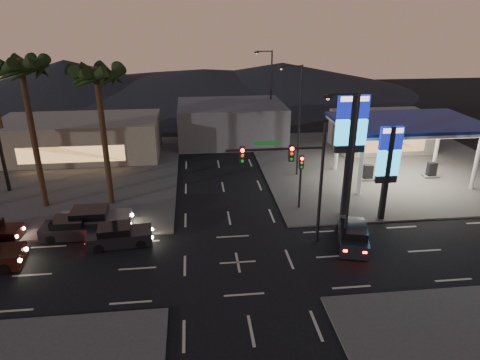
{
  "coord_description": "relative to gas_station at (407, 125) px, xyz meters",
  "views": [
    {
      "loc": [
        -2.36,
        -22.17,
        14.28
      ],
      "look_at": [
        0.81,
        5.97,
        3.0
      ],
      "focal_mm": 32.0,
      "sensor_mm": 36.0,
      "label": 1
    }
  ],
  "objects": [
    {
      "name": "hill_right",
      "position": [
        -1.0,
        48.0,
        -2.58
      ],
      "size": [
        50.0,
        50.0,
        5.0
      ],
      "primitive_type": "cone",
      "color": "black",
      "rests_on": "ground"
    },
    {
      "name": "ground",
      "position": [
        -16.0,
        -12.0,
        -5.08
      ],
      "size": [
        140.0,
        140.0,
        0.0
      ],
      "primitive_type": "plane",
      "color": "black",
      "rests_on": "ground"
    },
    {
      "name": "car_lane_b_mid",
      "position": [
        -26.68,
        -7.61,
        -4.44
      ],
      "size": [
        4.31,
        1.9,
        1.39
      ],
      "color": "black",
      "rests_on": "ground"
    },
    {
      "name": "pedestal_signal",
      "position": [
        -10.5,
        -5.02,
        -2.16
      ],
      "size": [
        0.32,
        0.39,
        4.3
      ],
      "color": "black",
      "rests_on": "ground"
    },
    {
      "name": "gas_station",
      "position": [
        0.0,
        0.0,
        0.0
      ],
      "size": [
        12.2,
        8.2,
        5.47
      ],
      "color": "silver",
      "rests_on": "ground"
    },
    {
      "name": "building_far_west",
      "position": [
        -30.0,
        10.0,
        -3.08
      ],
      "size": [
        16.0,
        8.0,
        4.0
      ],
      "primitive_type": "cube",
      "color": "#726B5B",
      "rests_on": "ground"
    },
    {
      "name": "building_far_mid",
      "position": [
        -14.0,
        14.0,
        -2.88
      ],
      "size": [
        12.0,
        9.0,
        4.4
      ],
      "primitive_type": "cube",
      "color": "#4C4C51",
      "rests_on": "ground"
    },
    {
      "name": "pylon_sign_short",
      "position": [
        -5.0,
        -7.5,
        -0.42
      ],
      "size": [
        1.6,
        0.35,
        7.0
      ],
      "color": "black",
      "rests_on": "ground"
    },
    {
      "name": "pylon_sign_tall",
      "position": [
        -7.5,
        -6.5,
        1.31
      ],
      "size": [
        2.2,
        0.35,
        9.0
      ],
      "color": "black",
      "rests_on": "ground"
    },
    {
      "name": "convenience_store",
      "position": [
        2.0,
        9.0,
        -3.08
      ],
      "size": [
        10.0,
        6.0,
        4.0
      ],
      "primitive_type": "cube",
      "color": "#726B5B",
      "rests_on": "ground"
    },
    {
      "name": "suv_station",
      "position": [
        -8.35,
        -10.7,
        -4.42
      ],
      "size": [
        2.89,
        4.57,
        1.42
      ],
      "color": "black",
      "rests_on": "ground"
    },
    {
      "name": "hill_center",
      "position": [
        -16.0,
        48.0,
        -3.08
      ],
      "size": [
        60.0,
        60.0,
        4.0
      ],
      "primitive_type": "cone",
      "color": "black",
      "rests_on": "ground"
    },
    {
      "name": "palm_a",
      "position": [
        -25.0,
        -2.5,
        4.35
      ],
      "size": [
        4.41,
        4.41,
        10.86
      ],
      "color": "black",
      "rests_on": "ground"
    },
    {
      "name": "traffic_signal_mast",
      "position": [
        -12.24,
        -10.01,
        0.15
      ],
      "size": [
        6.1,
        0.39,
        8.0
      ],
      "color": "black",
      "rests_on": "ground"
    },
    {
      "name": "corner_lot_nw",
      "position": [
        -32.0,
        4.0,
        -5.02
      ],
      "size": [
        24.0,
        24.0,
        0.12
      ],
      "primitive_type": "cube",
      "color": "#47443F",
      "rests_on": "ground"
    },
    {
      "name": "corner_lot_ne",
      "position": [
        0.0,
        4.0,
        -5.02
      ],
      "size": [
        24.0,
        24.0,
        0.12
      ],
      "primitive_type": "cube",
      "color": "#47443F",
      "rests_on": "ground"
    },
    {
      "name": "car_lane_b_front",
      "position": [
        -25.44,
        -6.75,
        -4.34
      ],
      "size": [
        4.97,
        2.16,
        1.61
      ],
      "color": "#5B5B5E",
      "rests_on": "ground"
    },
    {
      "name": "streetlight_far",
      "position": [
        -9.21,
        16.0,
        0.64
      ],
      "size": [
        2.14,
        0.25,
        10.0
      ],
      "color": "black",
      "rests_on": "ground"
    },
    {
      "name": "streetlight_near",
      "position": [
        -9.21,
        -11.0,
        0.64
      ],
      "size": [
        2.14,
        0.25,
        10.0
      ],
      "color": "black",
      "rests_on": "ground"
    },
    {
      "name": "car_lane_a_front",
      "position": [
        -23.47,
        -8.99,
        -4.44
      ],
      "size": [
        4.35,
        2.12,
        1.38
      ],
      "color": "black",
      "rests_on": "ground"
    },
    {
      "name": "hill_left",
      "position": [
        -41.0,
        48.0,
        -2.08
      ],
      "size": [
        40.0,
        40.0,
        6.0
      ],
      "primitive_type": "cone",
      "color": "black",
      "rests_on": "ground"
    },
    {
      "name": "palm_b",
      "position": [
        -30.0,
        -2.5,
        4.89
      ],
      "size": [
        4.41,
        4.41,
        11.46
      ],
      "color": "black",
      "rests_on": "ground"
    },
    {
      "name": "streetlight_mid",
      "position": [
        -9.21,
        2.0,
        0.64
      ],
      "size": [
        2.14,
        0.25,
        10.0
      ],
      "color": "black",
      "rests_on": "ground"
    }
  ]
}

